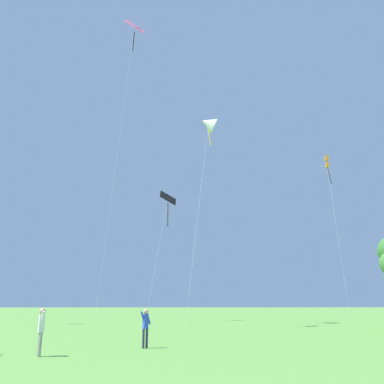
% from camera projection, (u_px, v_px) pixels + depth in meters
% --- Properties ---
extents(kite_orange_box, '(1.74, 5.63, 17.50)m').
position_uv_depth(kite_orange_box, '(327.00, 163.00, 45.10)').
color(kite_orange_box, orange).
rests_on(kite_orange_box, ground_plane).
extents(kite_black_large, '(2.81, 7.35, 14.34)m').
position_uv_depth(kite_black_large, '(168.00, 204.00, 46.63)').
color(kite_black_large, black).
rests_on(kite_black_large, ground_plane).
extents(kite_white_distant, '(3.52, 8.98, 20.39)m').
position_uv_depth(kite_white_distant, '(208.00, 124.00, 41.61)').
color(kite_white_distant, white).
rests_on(kite_white_distant, ground_plane).
extents(kite_pink_low, '(2.18, 5.14, 26.54)m').
position_uv_depth(kite_pink_low, '(133.00, 37.00, 36.37)').
color(kite_pink_low, pink).
rests_on(kite_pink_low, ground_plane).
extents(person_child_small, '(0.46, 0.33, 1.56)m').
position_uv_depth(person_child_small, '(145.00, 324.00, 17.25)').
color(person_child_small, '#2D3351').
rests_on(person_child_small, ground_plane).
extents(person_foreground_watcher, '(0.32, 0.50, 1.63)m').
position_uv_depth(person_foreground_watcher, '(41.00, 327.00, 14.57)').
color(person_foreground_watcher, gray).
rests_on(person_foreground_watcher, ground_plane).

